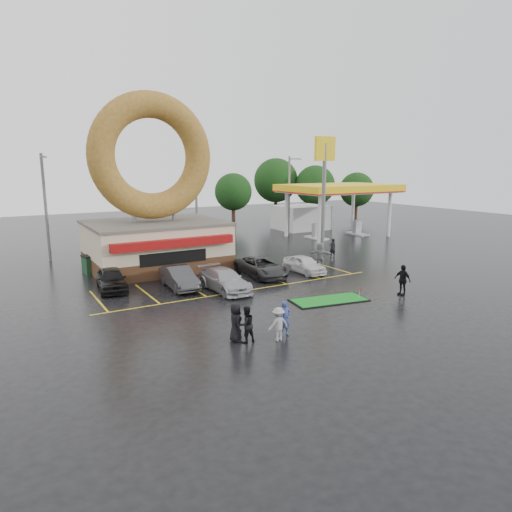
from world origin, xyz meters
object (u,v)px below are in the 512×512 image
car_grey (261,267)px  car_white (304,264)px  person_cameraman (402,280)px  streetlight_left (46,205)px  person_blue (285,319)px  car_silver (225,280)px  car_dgrey (179,278)px  donut_shop (154,212)px  gas_station (322,202)px  streetlight_mid (197,198)px  putting_green (329,300)px  dumpster (96,264)px  shell_sign (324,172)px  car_black (111,279)px  streetlight_right (289,194)px

car_grey → car_white: car_grey is taller
person_cameraman → car_white: bearing=-174.8°
streetlight_left → person_blue: size_ratio=5.17×
car_silver → person_cameraman: 11.28m
car_dgrey → car_silver: car_dgrey is taller
car_dgrey → car_white: (9.76, -0.71, -0.05)m
car_white → donut_shop: bearing=138.5°
gas_station → streetlight_mid: bearing=-179.9°
gas_station → streetlight_mid: 16.04m
car_grey → putting_green: 7.39m
car_silver → dumpster: car_silver is taller
car_dgrey → person_cameraman: (11.50, -8.64, 0.25)m
car_silver → putting_green: (4.41, -5.23, -0.67)m
shell_sign → car_grey: 13.57m
streetlight_mid → gas_station: bearing=0.1°
streetlight_mid → car_black: bearing=-132.2°
streetlight_left → person_cameraman: streetlight_left is taller
streetlight_mid → donut_shop: bearing=-131.4°
gas_station → streetlight_mid: (-16.00, -0.02, 1.08)m
car_silver → person_cameraman: bearing=-37.9°
streetlight_left → person_blue: (7.47, -24.48, -3.91)m
person_cameraman → putting_green: bearing=-112.9°
car_dgrey → person_cameraman: bearing=-34.5°
streetlight_right → person_blue: (-18.53, -26.48, -3.91)m
person_blue → person_cameraman: 10.52m
car_silver → person_blue: (-1.14, -8.66, 0.17)m
gas_station → car_black: 30.71m
car_dgrey → car_silver: (2.34, -2.07, -0.02)m
donut_shop → dumpster: size_ratio=7.50×
streetlight_right → putting_green: bearing=-119.4°
streetlight_right → car_black: (-23.69, -13.92, -4.05)m
car_black → car_grey: (10.38, -1.78, -0.02)m
donut_shop → car_black: donut_shop is taller
donut_shop → car_grey: 9.59m
shell_sign → car_white: size_ratio=2.70×
gas_station → streetlight_right: 4.26m
gas_station → shell_sign: (-7.00, -8.94, 3.68)m
shell_sign → car_black: 22.10m
car_white → person_blue: bearing=-132.3°
person_cameraman → dumpster: size_ratio=1.08×
car_dgrey → car_grey: 6.41m
donut_shop → car_dgrey: 7.79m
car_silver → car_white: car_silver is taller
person_cameraman → person_blue: bearing=-85.7°
streetlight_left → shell_sign: bearing=-19.0°
car_grey → putting_green: car_grey is taller
shell_sign → streetlight_right: shell_sign is taller
dumpster → car_silver: bearing=-65.0°
person_cameraman → gas_station: bearing=145.2°
car_black → streetlight_mid: bearing=54.7°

